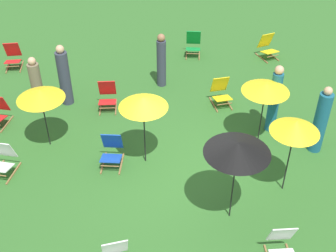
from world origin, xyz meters
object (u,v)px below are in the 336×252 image
deckchair_3 (3,159)px  deckchair_8 (107,96)px  person_3 (320,121)px  deckchair_2 (112,151)px  person_0 (161,61)px  deckchair_0 (221,92)px  umbrella_3 (295,127)px  deckchair_6 (267,47)px  deckchair_7 (282,247)px  umbrella_2 (237,148)px  deckchair_9 (13,57)px  person_2 (274,100)px  deckchair_10 (193,44)px  umbrella_1 (40,95)px  umbrella_4 (266,87)px  person_1 (64,77)px  person_4 (37,86)px  umbrella_0 (143,102)px

deckchair_3 → deckchair_8: same height
deckchair_8 → person_3: (5.14, -2.52, 0.49)m
deckchair_2 → person_0: bearing=75.9°
deckchair_0 → umbrella_3: umbrella_3 is taller
deckchair_6 → deckchair_8: 5.90m
deckchair_3 → person_3: bearing=16.7°
deckchair_2 → deckchair_7: 4.49m
umbrella_2 → person_0: size_ratio=1.18×
deckchair_9 → person_2: bearing=-30.6°
deckchair_10 → umbrella_2: bearing=-82.5°
person_2 → deckchair_2: bearing=-130.2°
umbrella_1 → deckchair_10: bearing=44.8°
deckchair_6 → person_0: size_ratio=0.51×
deckchair_3 → deckchair_7: size_ratio=1.04×
deckchair_2 → umbrella_3: (3.82, -1.35, 1.39)m
deckchair_3 → person_2: 6.82m
umbrella_1 → umbrella_4: bearing=-5.0°
deckchair_10 → umbrella_2: umbrella_2 is taller
deckchair_7 → person_1: (-4.38, 6.02, 0.49)m
umbrella_3 → deckchair_2: bearing=160.5°
deckchair_9 → umbrella_1: size_ratio=0.51×
deckchair_2 → person_4: (-1.96, 2.52, 0.42)m
deckchair_7 → person_3: person_3 is taller
deckchair_10 → person_3: person_3 is taller
deckchair_7 → umbrella_3: 2.42m
deckchair_2 → umbrella_2: umbrella_2 is taller
deckchair_8 → umbrella_2: bearing=-56.9°
deckchair_2 → deckchair_6: 7.19m
deckchair_0 → deckchair_10: size_ratio=1.00×
person_3 → umbrella_2: bearing=155.8°
deckchair_8 → umbrella_0: bearing=-66.8°
deckchair_10 → person_0: (-1.29, -1.86, 0.45)m
deckchair_9 → umbrella_0: 6.63m
deckchair_6 → umbrella_2: (-2.88, -6.85, 1.50)m
umbrella_0 → umbrella_2: umbrella_2 is taller
deckchair_3 → deckchair_9: same height
umbrella_1 → person_2: 5.82m
deckchair_8 → person_4: 1.94m
umbrella_0 → person_3: umbrella_0 is taller
deckchair_9 → person_2: (7.30, -4.30, 0.56)m
deckchair_10 → umbrella_0: umbrella_0 is taller
deckchair_7 → umbrella_1: size_ratio=0.51×
deckchair_2 → person_0: person_0 is taller
umbrella_2 → umbrella_3: bearing=25.3°
deckchair_2 → deckchair_6: (5.32, 4.84, 0.00)m
person_0 → person_1: (-2.81, -0.66, 0.05)m
deckchair_2 → deckchair_10: 6.05m
deckchair_6 → deckchair_10: (-2.45, 0.50, 0.00)m
umbrella_4 → person_2: person_2 is taller
deckchair_10 → umbrella_1: (-4.45, -4.42, 1.14)m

